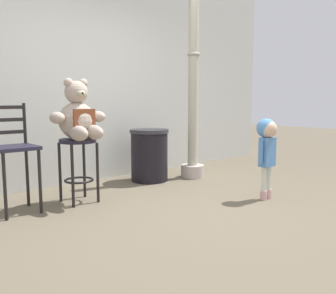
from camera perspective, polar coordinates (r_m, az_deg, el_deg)
ground_plane at (r=3.62m, az=4.25°, el=-10.62°), size 24.00×24.00×0.00m
building_wall at (r=5.24m, az=-13.57°, el=13.29°), size 7.55×0.30×3.35m
bar_stool_with_teddy at (r=4.06m, az=-13.99°, el=-1.52°), size 0.40×0.40×0.70m
teddy_bear at (r=3.99m, az=-13.97°, el=4.61°), size 0.62×0.55×0.65m
child_walking at (r=4.18m, az=15.36°, el=0.92°), size 0.29×0.23×0.92m
trash_bin at (r=5.03m, az=-2.97°, el=-1.25°), size 0.54×0.54×0.72m
lamppost at (r=5.21m, az=3.99°, el=8.55°), size 0.33×0.33×3.06m
bar_chair_empty at (r=3.87m, az=-23.12°, el=-0.76°), size 0.39×0.39×1.09m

